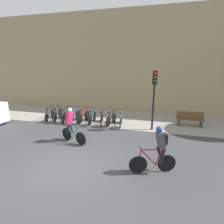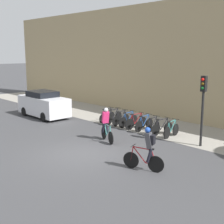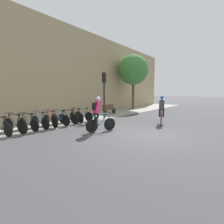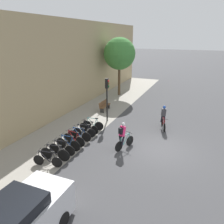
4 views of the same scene
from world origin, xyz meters
TOP-DOWN VIEW (x-y plane):
  - ground at (0.00, 0.00)m, footprint 200.00×200.00m
  - kerb_strip at (0.00, 6.75)m, footprint 44.00×4.50m
  - building_facade at (0.00, 9.30)m, footprint 44.00×0.60m
  - cyclist_pink at (-0.87, 2.16)m, footprint 1.58×0.70m
  - cyclist_grey at (3.37, 0.50)m, footprint 1.63×0.67m
  - parked_bike_0 at (-4.13, 5.21)m, footprint 0.49×1.63m
  - parked_bike_1 at (-3.48, 5.21)m, footprint 0.47×1.74m
  - parked_bike_2 at (-2.83, 5.21)m, footprint 0.46×1.66m
  - parked_bike_3 at (-2.17, 5.21)m, footprint 0.46×1.69m
  - parked_bike_4 at (-1.52, 5.21)m, footprint 0.46×1.68m
  - parked_bike_5 at (-0.87, 5.21)m, footprint 0.46×1.69m
  - parked_bike_6 at (-0.22, 5.21)m, footprint 0.50×1.59m
  - parked_bike_7 at (0.43, 5.21)m, footprint 0.46×1.63m
  - parked_bike_8 at (1.09, 5.21)m, footprint 0.46×1.61m
  - traffic_light_pole at (3.05, 4.94)m, footprint 0.26×0.30m
  - bench at (5.37, 6.26)m, footprint 1.66×0.44m
  - street_tree_0 at (11.14, 7.03)m, footprint 3.51×3.51m

SIDE VIEW (x-z plane):
  - ground at x=0.00m, z-range 0.00..0.00m
  - kerb_strip at x=0.00m, z-range 0.00..0.01m
  - parked_bike_0 at x=-4.13m, z-range -0.09..0.85m
  - parked_bike_6 at x=-0.22m, z-range -0.09..0.85m
  - parked_bike_2 at x=-2.83m, z-range -0.09..0.87m
  - parked_bike_7 at x=0.43m, z-range -0.09..0.88m
  - parked_bike_8 at x=1.09m, z-range -0.09..0.88m
  - parked_bike_5 at x=-0.87m, z-range -0.08..0.88m
  - parked_bike_4 at x=-1.52m, z-range -0.08..0.89m
  - parked_bike_3 at x=-2.17m, z-range -0.08..0.89m
  - parked_bike_1 at x=-3.48m, z-range -0.08..0.91m
  - bench at x=5.37m, z-range 0.02..0.91m
  - cyclist_grey at x=3.37m, z-range 0.06..1.83m
  - cyclist_pink at x=-0.87m, z-range 0.06..1.83m
  - traffic_light_pole at x=3.05m, z-range 0.68..4.16m
  - building_facade at x=0.00m, z-range 0.00..7.97m
  - street_tree_0 at x=11.14m, z-range 1.45..7.89m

